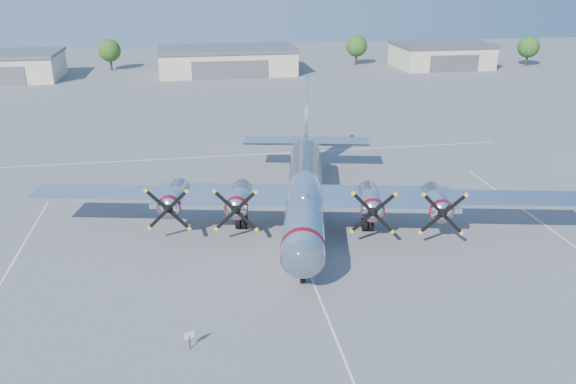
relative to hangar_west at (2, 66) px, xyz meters
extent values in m
plane|color=#5E5E60|center=(45.00, -81.96, -2.71)|extent=(260.00, 260.00, 0.00)
cube|color=silver|center=(45.00, -86.96, -2.71)|extent=(0.15, 40.00, 0.01)
cube|color=silver|center=(45.00, -56.96, -2.71)|extent=(60.00, 0.15, 0.01)
cube|color=beige|center=(0.00, 0.04, -0.31)|extent=(22.00, 14.00, 4.80)
cube|color=beige|center=(45.00, 0.04, -0.31)|extent=(28.00, 14.00, 4.80)
cube|color=slate|center=(45.00, 0.04, 2.39)|extent=(28.60, 14.60, 0.60)
cube|color=slate|center=(45.00, -7.01, -0.91)|extent=(15.40, 0.20, 3.60)
cube|color=beige|center=(93.00, 0.04, -0.31)|extent=(20.00, 14.00, 4.80)
cube|color=slate|center=(93.00, 0.04, 2.39)|extent=(20.60, 14.60, 0.60)
cube|color=slate|center=(93.00, -7.01, -0.91)|extent=(11.00, 0.20, 3.60)
cylinder|color=#382619|center=(20.00, 8.04, -1.31)|extent=(0.50, 0.50, 2.80)
sphere|color=#154212|center=(20.00, 8.04, 1.53)|extent=(4.80, 4.80, 4.80)
cylinder|color=#382619|center=(75.00, 6.04, -1.31)|extent=(0.50, 0.50, 2.80)
sphere|color=#154212|center=(75.00, 6.04, 1.53)|extent=(4.80, 4.80, 4.80)
cylinder|color=#382619|center=(113.00, -1.96, -1.31)|extent=(0.50, 0.50, 2.80)
sphere|color=#154212|center=(113.00, -1.96, 1.53)|extent=(4.80, 4.80, 4.80)
cylinder|color=black|center=(36.28, -93.26, -2.27)|extent=(0.07, 0.07, 0.90)
cube|color=white|center=(36.28, -93.26, -1.76)|extent=(0.58, 0.28, 0.45)
camera|label=1|loc=(37.40, -121.12, 18.19)|focal=35.00mm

